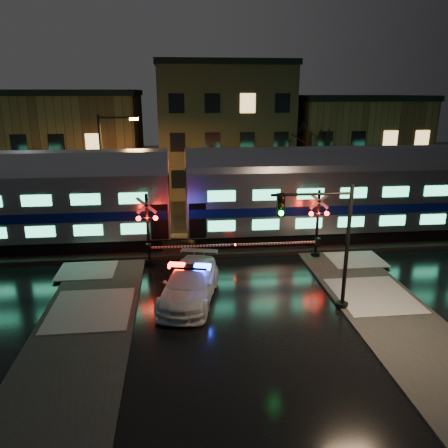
{
  "coord_description": "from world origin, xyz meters",
  "views": [
    {
      "loc": [
        -2.5,
        -20.83,
        9.32
      ],
      "look_at": [
        0.01,
        2.5,
        2.2
      ],
      "focal_mm": 35.0,
      "sensor_mm": 36.0,
      "label": 1
    }
  ],
  "objects_px": {
    "crossing_signal_left": "(155,236)",
    "traffic_light": "(327,246)",
    "police_car": "(190,284)",
    "streetlight": "(106,166)",
    "crossing_signal_right": "(311,231)"
  },
  "relations": [
    {
      "from": "crossing_signal_left",
      "to": "traffic_light",
      "type": "distance_m",
      "value": 9.92
    },
    {
      "from": "police_car",
      "to": "traffic_light",
      "type": "relative_size",
      "value": 1.04
    },
    {
      "from": "crossing_signal_left",
      "to": "traffic_light",
      "type": "bearing_deg",
      "value": -39.13
    },
    {
      "from": "police_car",
      "to": "streetlight",
      "type": "bearing_deg",
      "value": 127.46
    },
    {
      "from": "streetlight",
      "to": "crossing_signal_left",
      "type": "bearing_deg",
      "value": -63.32
    },
    {
      "from": "police_car",
      "to": "traffic_light",
      "type": "bearing_deg",
      "value": -2.87
    },
    {
      "from": "police_car",
      "to": "streetlight",
      "type": "xyz_separation_m",
      "value": [
        -5.14,
        11.25,
        3.75
      ]
    },
    {
      "from": "crossing_signal_right",
      "to": "streetlight",
      "type": "height_order",
      "value": "streetlight"
    },
    {
      "from": "police_car",
      "to": "streetlight",
      "type": "distance_m",
      "value": 12.92
    },
    {
      "from": "crossing_signal_right",
      "to": "traffic_light",
      "type": "xyz_separation_m",
      "value": [
        -1.27,
        -6.21,
        1.35
      ]
    },
    {
      "from": "traffic_light",
      "to": "streetlight",
      "type": "relative_size",
      "value": 0.72
    },
    {
      "from": "traffic_light",
      "to": "streetlight",
      "type": "bearing_deg",
      "value": 135.09
    },
    {
      "from": "crossing_signal_right",
      "to": "streetlight",
      "type": "xyz_separation_m",
      "value": [
        -12.26,
        6.7,
        2.89
      ]
    },
    {
      "from": "police_car",
      "to": "traffic_light",
      "type": "distance_m",
      "value": 6.47
    },
    {
      "from": "crossing_signal_right",
      "to": "crossing_signal_left",
      "type": "distance_m",
      "value": 8.9
    }
  ]
}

